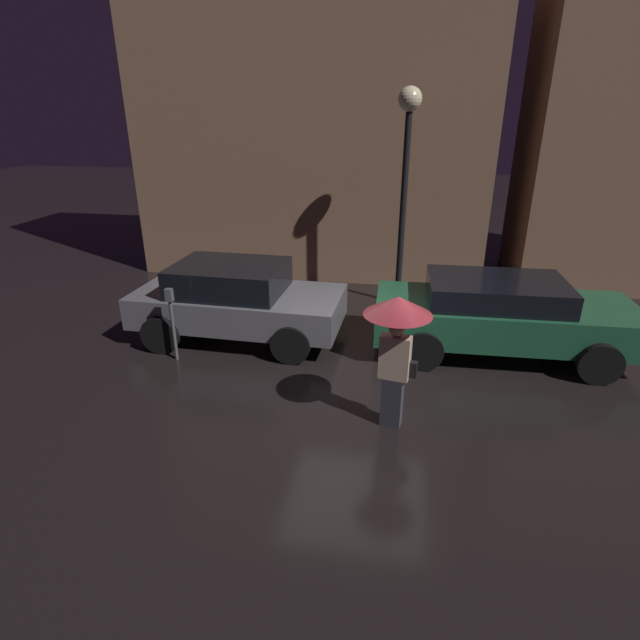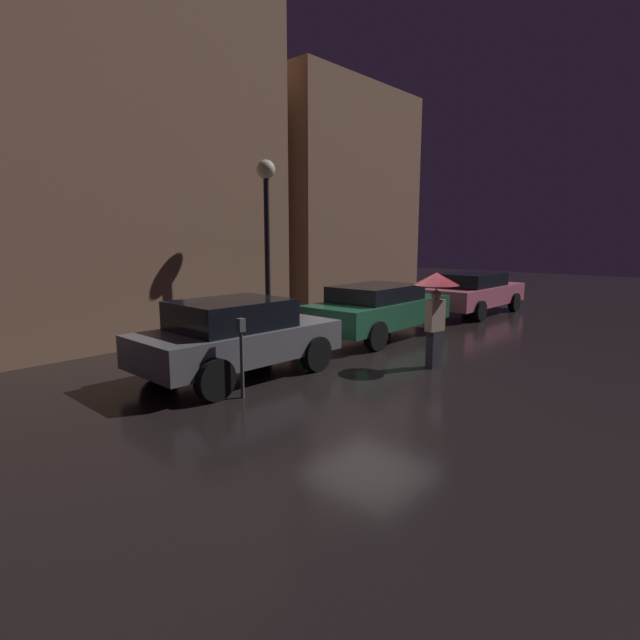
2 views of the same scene
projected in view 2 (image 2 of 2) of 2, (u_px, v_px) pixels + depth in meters
ground_plane at (372, 363)px, 10.54m from camera, size 60.00×60.00×0.00m
building_facade_left at (121, 152)px, 12.61m from camera, size 8.88×3.00×9.51m
building_facade_right at (339, 200)px, 19.10m from camera, size 6.70×3.00×8.10m
parked_car_grey at (237, 336)px, 9.45m from camera, size 3.98×2.00×1.47m
parked_car_green at (379, 309)px, 13.16m from camera, size 4.57×2.01×1.39m
parked_car_pink at (474, 292)px, 17.24m from camera, size 4.68×1.95×1.41m
pedestrian_with_umbrella at (436, 295)px, 9.96m from camera, size 0.90×0.90×1.93m
parking_meter at (242, 349)px, 8.13m from camera, size 0.12×0.10×1.33m
street_lamp_near at (267, 208)px, 12.83m from camera, size 0.48×0.48×4.57m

